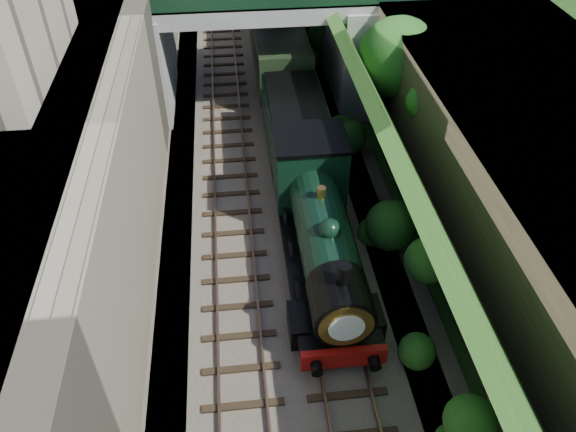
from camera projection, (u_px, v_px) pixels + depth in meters
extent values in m
cube|color=#473F38|center=(267.00, 134.00, 28.84)|extent=(10.00, 90.00, 0.20)
cube|color=#756B56|center=(148.00, 78.00, 26.16)|extent=(1.00, 90.00, 7.00)
cube|color=#262628|center=(71.00, 82.00, 25.87)|extent=(6.00, 90.00, 7.00)
cube|color=#262628|center=(457.00, 70.00, 27.68)|extent=(8.00, 90.00, 6.25)
cube|color=#1E4714|center=(367.00, 82.00, 27.57)|extent=(4.02, 90.00, 6.36)
sphere|color=#194C14|center=(470.00, 421.00, 15.21)|extent=(1.47, 1.47, 1.47)
sphere|color=#194C14|center=(417.00, 351.00, 17.91)|extent=(1.22, 1.22, 1.22)
sphere|color=#194C14|center=(428.00, 260.00, 18.97)|extent=(1.60, 1.60, 1.60)
sphere|color=#194C14|center=(391.00, 225.00, 21.50)|extent=(2.01, 2.01, 2.01)
sphere|color=#194C14|center=(425.00, 102.00, 22.42)|extent=(1.53, 1.53, 1.53)
sphere|color=#194C14|center=(350.00, 138.00, 26.90)|extent=(1.64, 1.64, 1.64)
sphere|color=#194C14|center=(381.00, 62.00, 26.86)|extent=(2.21, 2.21, 2.21)
sphere|color=#194C14|center=(361.00, 57.00, 28.92)|extent=(1.74, 1.74, 1.74)
sphere|color=#194C14|center=(338.00, 29.00, 32.89)|extent=(1.80, 1.80, 1.80)
sphere|color=#194C14|center=(325.00, 36.00, 34.25)|extent=(2.20, 2.20, 2.20)
sphere|color=#194C14|center=(317.00, 15.00, 36.79)|extent=(2.28, 2.28, 2.28)
cube|color=black|center=(228.00, 134.00, 28.58)|extent=(2.50, 90.00, 0.07)
cube|color=brown|center=(214.00, 133.00, 28.46)|extent=(0.08, 90.00, 0.14)
cube|color=brown|center=(242.00, 131.00, 28.58)|extent=(0.08, 90.00, 0.14)
cube|color=black|center=(290.00, 130.00, 28.85)|extent=(2.50, 90.00, 0.07)
cube|color=brown|center=(276.00, 129.00, 28.73)|extent=(0.08, 90.00, 0.14)
cube|color=brown|center=(304.00, 128.00, 28.85)|extent=(0.08, 90.00, 0.14)
cube|color=gray|center=(156.00, 55.00, 29.61)|extent=(1.40, 6.40, 5.70)
cube|color=gray|center=(355.00, 46.00, 30.52)|extent=(2.40, 6.40, 5.70)
cylinder|color=black|center=(391.00, 109.00, 26.56)|extent=(0.30, 0.30, 4.40)
sphere|color=#194C14|center=(398.00, 57.00, 24.88)|extent=(3.60, 3.60, 3.60)
sphere|color=#194C14|center=(403.00, 62.00, 25.91)|extent=(2.40, 2.40, 2.40)
cube|color=black|center=(322.00, 272.00, 20.79)|extent=(2.40, 8.40, 0.60)
cube|color=black|center=(319.00, 243.00, 21.19)|extent=(2.70, 10.00, 0.35)
cube|color=maroon|center=(344.00, 357.00, 17.40)|extent=(2.70, 0.25, 0.70)
cylinder|color=black|center=(324.00, 232.00, 19.74)|extent=(1.90, 5.60, 1.90)
cylinder|color=black|center=(341.00, 303.00, 17.25)|extent=(1.96, 1.80, 1.96)
cylinder|color=white|center=(347.00, 329.00, 16.50)|extent=(1.10, 0.05, 1.10)
cylinder|color=black|center=(343.00, 276.00, 16.47)|extent=(0.44, 0.44, 0.90)
sphere|color=black|center=(330.00, 229.00, 18.34)|extent=(0.76, 0.76, 0.76)
cylinder|color=#A57F33|center=(321.00, 193.00, 19.63)|extent=(0.32, 0.32, 0.50)
cube|color=black|center=(309.00, 169.00, 22.37)|extent=(2.75, 2.40, 2.80)
cube|color=black|center=(310.00, 138.00, 21.43)|extent=(2.85, 2.50, 0.15)
cube|color=black|center=(298.00, 325.00, 18.49)|extent=(0.60, 1.40, 0.90)
cube|color=black|center=(372.00, 318.00, 18.70)|extent=(0.60, 1.40, 0.90)
cube|color=black|center=(295.00, 151.00, 27.02)|extent=(2.30, 6.00, 0.50)
cube|color=black|center=(296.00, 146.00, 26.86)|extent=(2.60, 6.00, 0.50)
cube|color=black|center=(296.00, 125.00, 26.08)|extent=(2.70, 6.00, 2.40)
cube|color=black|center=(296.00, 101.00, 25.27)|extent=(2.50, 5.60, 0.20)
cube|color=black|center=(272.00, 44.00, 36.59)|extent=(2.30, 17.00, 0.40)
cube|color=black|center=(272.00, 40.00, 36.42)|extent=(2.50, 17.00, 0.50)
cube|color=black|center=(272.00, 17.00, 35.45)|extent=(2.80, 18.00, 2.70)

